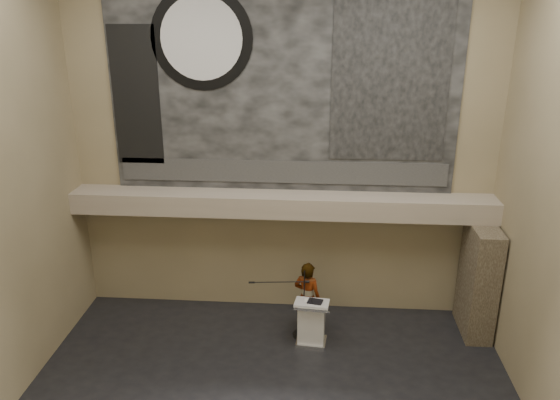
{
  "coord_description": "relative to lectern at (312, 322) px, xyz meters",
  "views": [
    {
      "loc": [
        0.86,
        -8.47,
        7.48
      ],
      "look_at": [
        0.0,
        3.2,
        3.2
      ],
      "focal_mm": 35.0,
      "sensor_mm": 36.0,
      "label": 1
    }
  ],
  "objects": [
    {
      "name": "mic_stand",
      "position": [
        -0.23,
        0.3,
        -0.3
      ],
      "size": [
        1.53,
        0.52,
        1.71
      ],
      "rotation": [
        0.0,
        0.0,
        0.1
      ],
      "color": "black",
      "rests_on": "floor"
    },
    {
      "name": "speaker_person",
      "position": [
        -0.12,
        0.49,
        0.36
      ],
      "size": [
        0.78,
        0.65,
        1.82
      ],
      "primitive_type": "imported",
      "rotation": [
        0.0,
        0.0,
        2.76
      ],
      "color": "silver",
      "rests_on": "floor"
    },
    {
      "name": "banner_clock_face",
      "position": [
        -2.59,
        1.59,
        6.15
      ],
      "size": [
        1.84,
        0.02,
        1.84
      ],
      "primitive_type": "cylinder",
      "rotation": [
        1.57,
        0.0,
        0.0
      ],
      "color": "silver",
      "rests_on": "banner"
    },
    {
      "name": "wall_front",
      "position": [
        -0.79,
        -6.32,
        3.7
      ],
      "size": [
        10.0,
        0.02,
        8.5
      ],
      "primitive_type": "cube",
      "color": "#7B6D4E",
      "rests_on": "floor"
    },
    {
      "name": "stone_pier",
      "position": [
        3.86,
        0.83,
        0.8
      ],
      "size": [
        0.6,
        1.4,
        2.7
      ],
      "primitive_type": "cube",
      "color": "#3E3426",
      "rests_on": "floor"
    },
    {
      "name": "banner_brick_print",
      "position": [
        -4.19,
        1.61,
        4.85
      ],
      "size": [
        1.1,
        0.02,
        3.2
      ],
      "primitive_type": "cube",
      "color": "black",
      "rests_on": "banner"
    },
    {
      "name": "banner_building_print",
      "position": [
        1.61,
        1.61,
        5.25
      ],
      "size": [
        2.6,
        0.02,
        3.6
      ],
      "primitive_type": "cube",
      "color": "black",
      "rests_on": "banner"
    },
    {
      "name": "banner",
      "position": [
        -0.79,
        1.65,
        5.15
      ],
      "size": [
        8.0,
        0.05,
        5.0
      ],
      "primitive_type": "cube",
      "color": "black",
      "rests_on": "wall_back"
    },
    {
      "name": "wall_back",
      "position": [
        -0.79,
        1.68,
        3.7
      ],
      "size": [
        10.0,
        0.02,
        8.5
      ],
      "primitive_type": "cube",
      "color": "#7B6D4E",
      "rests_on": "floor"
    },
    {
      "name": "sprinkler_right",
      "position": [
        1.11,
        1.23,
        2.12
      ],
      "size": [
        0.04,
        0.04,
        0.06
      ],
      "primitive_type": "cylinder",
      "color": "#B2893D",
      "rests_on": "soffit"
    },
    {
      "name": "soffit",
      "position": [
        -0.79,
        1.28,
        2.4
      ],
      "size": [
        10.0,
        0.8,
        0.5
      ],
      "primitive_type": "cube",
      "color": "gray",
      "rests_on": "wall_back"
    },
    {
      "name": "sprinkler_left",
      "position": [
        -2.39,
        1.23,
        2.12
      ],
      "size": [
        0.04,
        0.04,
        0.06
      ],
      "primitive_type": "cylinder",
      "color": "#B2893D",
      "rests_on": "soffit"
    },
    {
      "name": "papers",
      "position": [
        -0.06,
        -0.02,
        0.55
      ],
      "size": [
        0.23,
        0.3,
        0.0
      ],
      "primitive_type": "cube",
      "rotation": [
        0.0,
        0.0,
        0.07
      ],
      "color": "silver",
      "rests_on": "lectern"
    },
    {
      "name": "lectern",
      "position": [
        0.0,
        0.0,
        0.0
      ],
      "size": [
        0.81,
        0.62,
        1.14
      ],
      "rotation": [
        0.0,
        0.0,
        -0.1
      ],
      "color": "silver",
      "rests_on": "floor"
    },
    {
      "name": "banner_text_strip",
      "position": [
        -0.79,
        1.61,
        3.1
      ],
      "size": [
        7.76,
        0.02,
        0.55
      ],
      "primitive_type": "cube",
      "color": "#2D2D2D",
      "rests_on": "banner"
    },
    {
      "name": "binder",
      "position": [
        0.07,
        -0.04,
        0.56
      ],
      "size": [
        0.38,
        0.33,
        0.04
      ],
      "primitive_type": "cube",
      "rotation": [
        0.0,
        0.0,
        -0.23
      ],
      "color": "black",
      "rests_on": "lectern"
    },
    {
      "name": "banner_clock_rim",
      "position": [
        -2.59,
        1.61,
        6.15
      ],
      "size": [
        2.3,
        0.02,
        2.3
      ],
      "primitive_type": "cylinder",
      "rotation": [
        1.57,
        0.0,
        0.0
      ],
      "color": "black",
      "rests_on": "banner"
    }
  ]
}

